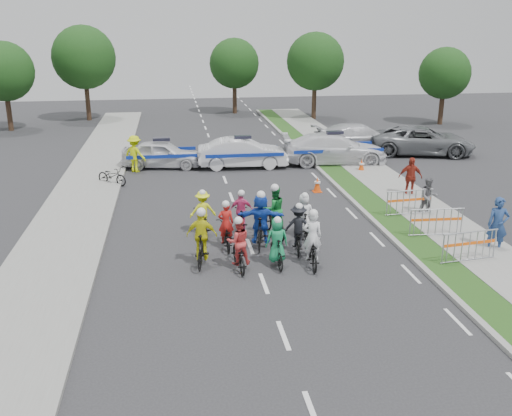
{
  "coord_description": "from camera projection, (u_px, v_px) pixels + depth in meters",
  "views": [
    {
      "loc": [
        -2.52,
        -15.22,
        7.35
      ],
      "look_at": [
        0.35,
        3.9,
        1.1
      ],
      "focal_mm": 40.0,
      "sensor_mm": 36.0,
      "label": 1
    }
  ],
  "objects": [
    {
      "name": "barrier_2",
      "position": [
        409.0,
        204.0,
        22.63
      ],
      "size": [
        2.04,
        0.67,
        1.12
      ],
      "primitive_type": null,
      "rotation": [
        0.0,
        0.0,
        0.09
      ],
      "color": "#A5A8AD",
      "rests_on": "ground"
    },
    {
      "name": "ground",
      "position": [
        264.0,
        284.0,
        16.94
      ],
      "size": [
        90.0,
        90.0,
        0.0
      ],
      "primitive_type": "plane",
      "color": "#28282B",
      "rests_on": "ground"
    },
    {
      "name": "cone_1",
      "position": [
        361.0,
        166.0,
        29.59
      ],
      "size": [
        0.4,
        0.4,
        0.7
      ],
      "color": "#F24C0C",
      "rests_on": "ground"
    },
    {
      "name": "tree_4",
      "position": [
        234.0,
        64.0,
        48.07
      ],
      "size": [
        4.2,
        4.2,
        6.3
      ],
      "color": "#382619",
      "rests_on": "ground"
    },
    {
      "name": "tree_0",
      "position": [
        4.0,
        71.0,
        40.03
      ],
      "size": [
        4.2,
        4.2,
        6.3
      ],
      "color": "#382619",
      "rests_on": "ground"
    },
    {
      "name": "spectator_0",
      "position": [
        498.0,
        225.0,
        19.08
      ],
      "size": [
        0.8,
        0.64,
        1.9
      ],
      "primitive_type": "imported",
      "rotation": [
        0.0,
        0.0,
        -0.31
      ],
      "color": "navy",
      "rests_on": "ground"
    },
    {
      "name": "sidewalk_right",
      "position": [
        432.0,
        216.0,
        22.7
      ],
      "size": [
        2.4,
        60.0,
        0.13
      ],
      "primitive_type": "cube",
      "color": "gray",
      "rests_on": "ground"
    },
    {
      "name": "cone_0",
      "position": [
        317.0,
        185.0,
        26.12
      ],
      "size": [
        0.4,
        0.4,
        0.7
      ],
      "color": "#F24C0C",
      "rests_on": "ground"
    },
    {
      "name": "sidewalk_left",
      "position": [
        66.0,
        234.0,
        20.71
      ],
      "size": [
        3.0,
        60.0,
        0.13
      ],
      "primitive_type": "cube",
      "color": "gray",
      "rests_on": "ground"
    },
    {
      "name": "police_car_1",
      "position": [
        243.0,
        153.0,
        30.46
      ],
      "size": [
        4.84,
        1.89,
        1.57
      ],
      "primitive_type": "imported",
      "rotation": [
        0.0,
        0.0,
        1.52
      ],
      "color": "silver",
      "rests_on": "ground"
    },
    {
      "name": "parked_bike",
      "position": [
        112.0,
        176.0,
        27.23
      ],
      "size": [
        1.71,
        1.48,
        0.89
      ],
      "primitive_type": "imported",
      "rotation": [
        0.0,
        0.0,
        0.93
      ],
      "color": "black",
      "rests_on": "ground"
    },
    {
      "name": "spectator_2",
      "position": [
        410.0,
        177.0,
        25.22
      ],
      "size": [
        1.11,
        0.6,
        1.8
      ],
      "primitive_type": "imported",
      "rotation": [
        0.0,
        0.0,
        -0.16
      ],
      "color": "maroon",
      "rests_on": "ground"
    },
    {
      "name": "police_car_2",
      "position": [
        334.0,
        149.0,
        31.24
      ],
      "size": [
        5.95,
        2.9,
        1.67
      ],
      "primitive_type": "imported",
      "rotation": [
        0.0,
        0.0,
        1.47
      ],
      "color": "silver",
      "rests_on": "ground"
    },
    {
      "name": "barrier_0",
      "position": [
        469.0,
        248.0,
        18.14
      ],
      "size": [
        2.05,
        0.75,
        1.12
      ],
      "primitive_type": null,
      "rotation": [
        0.0,
        0.0,
        0.12
      ],
      "color": "#A5A8AD",
      "rests_on": "ground"
    },
    {
      "name": "rider_2",
      "position": [
        238.0,
        249.0,
        17.78
      ],
      "size": [
        0.77,
        1.76,
        1.76
      ],
      "rotation": [
        0.0,
        0.0,
        3.22
      ],
      "color": "black",
      "rests_on": "ground"
    },
    {
      "name": "tree_3",
      "position": [
        84.0,
        57.0,
        44.29
      ],
      "size": [
        4.9,
        4.9,
        7.35
      ],
      "color": "#382619",
      "rests_on": "ground"
    },
    {
      "name": "rider_6",
      "position": [
        226.0,
        232.0,
        19.49
      ],
      "size": [
        0.62,
        1.7,
        1.73
      ],
      "rotation": [
        0.0,
        0.0,
        3.16
      ],
      "color": "black",
      "rests_on": "ground"
    },
    {
      "name": "rider_3",
      "position": [
        202.0,
        243.0,
        18.08
      ],
      "size": [
        1.03,
        1.9,
        1.93
      ],
      "rotation": [
        0.0,
        0.0,
        2.95
      ],
      "color": "black",
      "rests_on": "ground"
    },
    {
      "name": "rider_9",
      "position": [
        241.0,
        217.0,
        20.8
      ],
      "size": [
        0.88,
        1.65,
        1.69
      ],
      "rotation": [
        0.0,
        0.0,
        3.04
      ],
      "color": "black",
      "rests_on": "ground"
    },
    {
      "name": "rider_7",
      "position": [
        304.0,
        219.0,
        20.45
      ],
      "size": [
        0.72,
        1.62,
        1.7
      ],
      "rotation": [
        0.0,
        0.0,
        3.15
      ],
      "color": "black",
      "rests_on": "ground"
    },
    {
      "name": "tree_2",
      "position": [
        445.0,
        73.0,
        42.77
      ],
      "size": [
        3.85,
        3.85,
        5.77
      ],
      "color": "#382619",
      "rests_on": "ground"
    },
    {
      "name": "rider_5",
      "position": [
        261.0,
        223.0,
        19.51
      ],
      "size": [
        1.69,
        2.01,
        2.04
      ],
      "rotation": [
        0.0,
        0.0,
        2.94
      ],
      "color": "black",
      "rests_on": "ground"
    },
    {
      "name": "civilian_suv",
      "position": [
        422.0,
        140.0,
        33.54
      ],
      "size": [
        6.45,
        4.18,
        1.65
      ],
      "primitive_type": "imported",
      "rotation": [
        0.0,
        0.0,
        1.31
      ],
      "color": "slate",
      "rests_on": "ground"
    },
    {
      "name": "rider_0",
      "position": [
        312.0,
        247.0,
        18.06
      ],
      "size": [
        0.82,
        1.92,
        1.91
      ],
      "rotation": [
        0.0,
        0.0,
        3.05
      ],
      "color": "black",
      "rests_on": "ground"
    },
    {
      "name": "rider_10",
      "position": [
        203.0,
        216.0,
        20.79
      ],
      "size": [
        0.98,
        1.71,
        1.71
      ],
      "rotation": [
        0.0,
        0.0,
        3.22
      ],
      "color": "black",
      "rests_on": "ground"
    },
    {
      "name": "tree_1",
      "position": [
        315.0,
        62.0,
        45.05
      ],
      "size": [
        4.55,
        4.55,
        6.82
      ],
      "color": "#382619",
      "rests_on": "ground"
    },
    {
      "name": "marshal_hiviz",
      "position": [
        135.0,
        154.0,
        29.49
      ],
      "size": [
        1.42,
        1.27,
        1.91
      ],
      "primitive_type": "imported",
      "rotation": [
        0.0,
        0.0,
        2.56
      ],
      "color": "#CBE10B",
      "rests_on": "ground"
    },
    {
      "name": "curb_right",
      "position": [
        372.0,
        219.0,
        22.35
      ],
      "size": [
        0.2,
        60.0,
        0.12
      ],
      "primitive_type": "cube",
      "color": "gray",
      "rests_on": "ground"
    },
    {
      "name": "civilian_sedan",
      "position": [
        359.0,
        137.0,
        34.5
      ],
      "size": [
        5.77,
        2.71,
        1.63
      ],
      "primitive_type": "imported",
      "rotation": [
        0.0,
        0.0,
        1.65
      ],
      "color": "silver",
      "rests_on": "ground"
    },
    {
      "name": "barrier_1",
      "position": [
        436.0,
        224.0,
        20.36
      ],
      "size": [
        2.02,
        0.6,
        1.12
      ],
      "primitive_type": null,
      "rotation": [
        0.0,
        0.0,
        -0.05
      ],
      "color": "#A5A8AD",
      "rests_on": "ground"
    },
    {
      "name": "rider_8",
      "position": [
        274.0,
        217.0,
        20.55
      ],
      "size": [
        1.05,
        2.04,
        1.98
      ],
      "rotation": [
        0.0,
        0.0,
        3.34
      ],
      "color": "black",
      "rests_on": "ground"
    },
    {
      "name": "police_car_0",
      "position": [
        162.0,
        154.0,
        30.49
      ],
      "size": [
        4.48,
        2.39,
        1.45
      ],
      "primitive_type": "imported",
      "rotation": [
        0.0,
        0.0,
        1.41
      ],
      "color": "silver",
      "rests_on": "ground"
    },
    {
      "name": "rider_1",
      "position": [
        277.0,
        246.0,
        17.99
      ],
      "size": [
        0.73,
        1.62,
        1.68
      ],
      "rotation": [
        0.0,
        0.0,
        3.2
      ],
      "color": "black",
      "rests_on": "ground"
    },
    {
      "name": "spectator_1",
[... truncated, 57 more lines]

